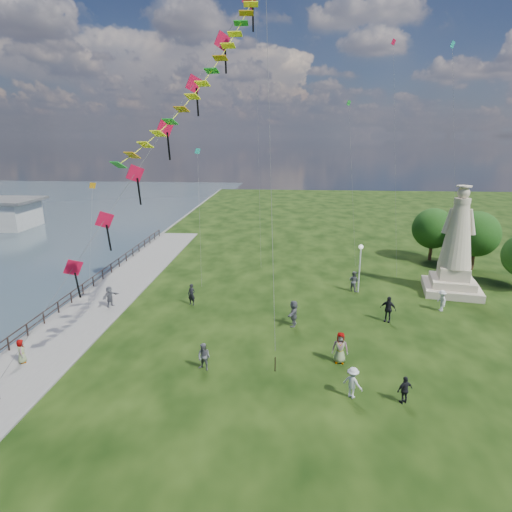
# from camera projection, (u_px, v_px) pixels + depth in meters

# --- Properties ---
(waterfront) EXTENTS (200.00, 200.00, 1.51)m
(waterfront) POSITION_uv_depth(u_px,v_px,m) (66.00, 320.00, 31.69)
(waterfront) COLOR #2D3E44
(waterfront) RESTS_ON ground
(statue) EXTENTS (5.32, 5.32, 9.23)m
(statue) POSITION_uv_depth(u_px,v_px,m) (456.00, 254.00, 36.35)
(statue) COLOR beige
(statue) RESTS_ON ground
(lamppost) EXTENTS (0.39, 0.39, 4.26)m
(lamppost) POSITION_uv_depth(u_px,v_px,m) (360.00, 258.00, 36.47)
(lamppost) COLOR silver
(lamppost) RESTS_ON ground
(tree_row) EXTENTS (9.12, 13.34, 5.97)m
(tree_row) POSITION_uv_depth(u_px,v_px,m) (471.00, 237.00, 42.39)
(tree_row) COLOR #382314
(tree_row) RESTS_ON ground
(person_1) EXTENTS (0.92, 0.75, 1.65)m
(person_1) POSITION_uv_depth(u_px,v_px,m) (204.00, 357.00, 24.68)
(person_1) COLOR #595960
(person_1) RESTS_ON ground
(person_2) EXTENTS (1.21, 1.11, 1.69)m
(person_2) POSITION_uv_depth(u_px,v_px,m) (353.00, 383.00, 22.07)
(person_2) COLOR silver
(person_2) RESTS_ON ground
(person_3) EXTENTS (0.99, 0.77, 1.50)m
(person_3) POSITION_uv_depth(u_px,v_px,m) (405.00, 390.00, 21.60)
(person_3) COLOR black
(person_3) RESTS_ON ground
(person_4) EXTENTS (0.99, 0.66, 1.93)m
(person_4) POSITION_uv_depth(u_px,v_px,m) (340.00, 348.00, 25.45)
(person_4) COLOR #595960
(person_4) RESTS_ON ground
(person_5) EXTENTS (1.31, 1.70, 1.69)m
(person_5) POSITION_uv_depth(u_px,v_px,m) (110.00, 298.00, 33.66)
(person_5) COLOR #595960
(person_5) RESTS_ON ground
(person_6) EXTENTS (0.73, 0.59, 1.75)m
(person_6) POSITION_uv_depth(u_px,v_px,m) (192.00, 294.00, 34.27)
(person_6) COLOR black
(person_6) RESTS_ON ground
(person_7) EXTENTS (1.02, 0.98, 1.81)m
(person_7) POSITION_uv_depth(u_px,v_px,m) (354.00, 281.00, 37.32)
(person_7) COLOR #595960
(person_7) RESTS_ON ground
(person_8) EXTENTS (0.69, 1.15, 1.68)m
(person_8) POSITION_uv_depth(u_px,v_px,m) (442.00, 301.00, 33.08)
(person_8) COLOR silver
(person_8) RESTS_ON ground
(person_9) EXTENTS (1.28, 1.05, 1.95)m
(person_9) POSITION_uv_depth(u_px,v_px,m) (388.00, 309.00, 31.13)
(person_9) COLOR black
(person_9) RESTS_ON ground
(person_10) EXTENTS (0.72, 0.84, 1.47)m
(person_10) POSITION_uv_depth(u_px,v_px,m) (22.00, 353.00, 25.34)
(person_10) COLOR #595960
(person_10) RESTS_ON ground
(person_11) EXTENTS (1.09, 1.88, 1.91)m
(person_11) POSITION_uv_depth(u_px,v_px,m) (294.00, 313.00, 30.44)
(person_11) COLOR #595960
(person_11) RESTS_ON ground
(red_kite_train) EXTENTS (12.62, 9.35, 21.10)m
(red_kite_train) POSITION_uv_depth(u_px,v_px,m) (162.00, 136.00, 23.23)
(red_kite_train) COLOR black
(red_kite_train) RESTS_ON ground
(small_kites) EXTENTS (31.04, 18.43, 27.37)m
(small_kites) POSITION_uv_depth(u_px,v_px,m) (301.00, 122.00, 39.91)
(small_kites) COLOR teal
(small_kites) RESTS_ON ground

